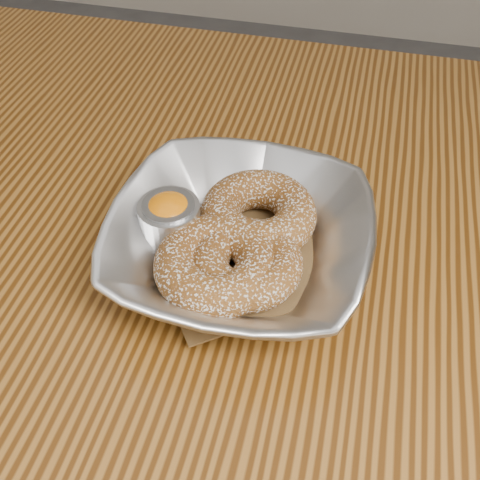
% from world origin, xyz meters
% --- Properties ---
extents(table, '(1.20, 0.80, 0.75)m').
position_xyz_m(table, '(0.00, 0.00, 0.65)').
color(table, brown).
rests_on(table, ground_plane).
extents(serving_bowl, '(0.23, 0.23, 0.06)m').
position_xyz_m(serving_bowl, '(0.10, -0.03, 0.78)').
color(serving_bowl, silver).
rests_on(serving_bowl, table).
extents(parchment, '(0.20, 0.20, 0.00)m').
position_xyz_m(parchment, '(0.10, -0.03, 0.76)').
color(parchment, brown).
rests_on(parchment, table).
extents(donut_back, '(0.12, 0.12, 0.04)m').
position_xyz_m(donut_back, '(0.11, 0.01, 0.78)').
color(donut_back, brown).
rests_on(donut_back, parchment).
extents(donut_front, '(0.12, 0.12, 0.03)m').
position_xyz_m(donut_front, '(0.12, -0.05, 0.78)').
color(donut_front, brown).
rests_on(donut_front, parchment).
extents(donut_extra, '(0.12, 0.12, 0.04)m').
position_xyz_m(donut_extra, '(0.09, -0.06, 0.78)').
color(donut_extra, brown).
rests_on(donut_extra, parchment).
extents(ramekin, '(0.05, 0.05, 0.05)m').
position_xyz_m(ramekin, '(0.04, -0.02, 0.78)').
color(ramekin, silver).
rests_on(ramekin, table).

